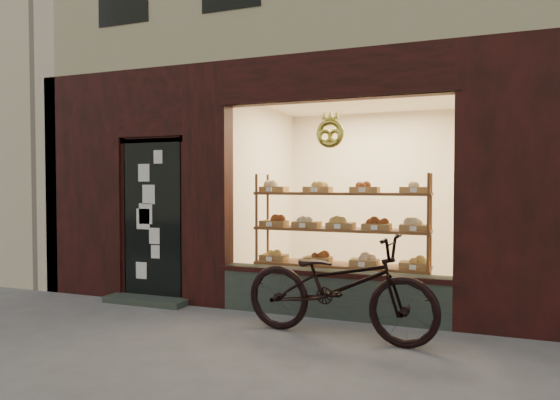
% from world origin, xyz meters
% --- Properties ---
extents(ground, '(90.00, 90.00, 0.00)m').
position_xyz_m(ground, '(0.00, 0.00, 0.00)').
color(ground, slate).
extents(display_shelf, '(2.20, 0.45, 1.70)m').
position_xyz_m(display_shelf, '(0.45, 2.55, 0.87)').
color(display_shelf, brown).
rests_on(display_shelf, ground).
extents(bicycle, '(2.10, 0.92, 1.07)m').
position_xyz_m(bicycle, '(0.71, 1.37, 0.54)').
color(bicycle, black).
rests_on(bicycle, ground).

